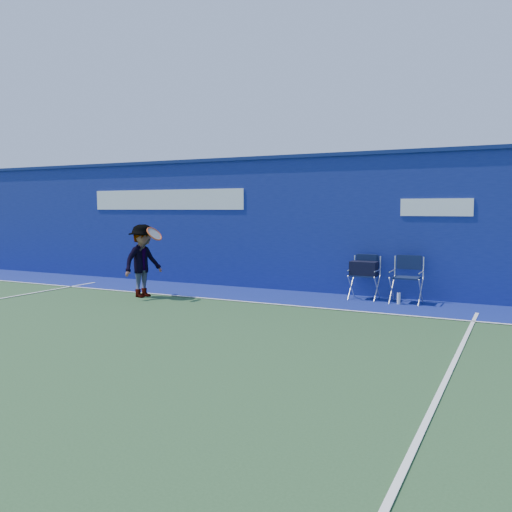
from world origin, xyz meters
The scene contains 8 objects.
ground centered at (0.00, 0.00, 0.00)m, with size 80.00×80.00×0.00m, color #294A27.
stadium_wall centered at (0.00, 5.20, 1.55)m, with size 24.00×0.50×3.08m.
out_of_bounds_strip centered at (0.00, 4.10, 0.00)m, with size 24.00×1.80×0.01m, color navy.
court_lines centered at (0.00, 0.60, 0.01)m, with size 24.00×12.00×0.01m.
directors_chair_left centered at (2.27, 4.59, 0.39)m, with size 0.55×0.51×0.92m.
directors_chair_right centered at (3.14, 4.52, 0.30)m, with size 0.56×0.50×0.94m.
water_bottle centered at (3.04, 4.31, 0.12)m, with size 0.07×0.07×0.23m, color silver.
tennis_player centered at (-2.02, 2.81, 0.77)m, with size 0.90×1.07×1.54m.
Camera 1 is at (5.21, -6.33, 1.87)m, focal length 38.00 mm.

